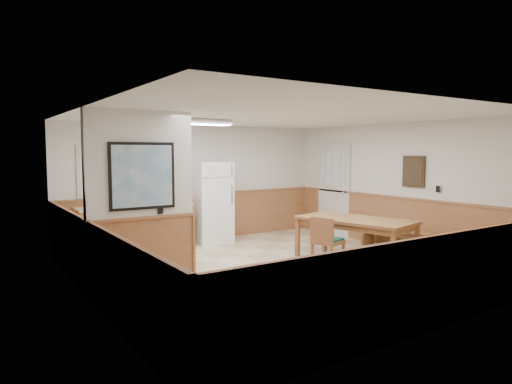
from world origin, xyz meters
TOP-DOWN VIEW (x-y plane):
  - ground at (0.00, 0.00)m, footprint 6.00×6.00m
  - ceiling at (0.00, 0.00)m, footprint 6.00×6.00m
  - back_wall at (0.00, 3.00)m, footprint 6.00×0.02m
  - right_wall at (3.00, 0.00)m, footprint 0.02×6.00m
  - left_wall at (-3.00, 0.00)m, footprint 0.02×6.00m
  - wainscot_back at (0.00, 2.98)m, footprint 6.00×0.04m
  - wainscot_right at (2.98, 0.00)m, footprint 0.04×6.00m
  - wainscot_left at (-2.98, 0.00)m, footprint 0.04×6.00m
  - partition_wall at (-2.25, 0.19)m, footprint 1.50×0.20m
  - kitchen_counter at (-1.21, 2.68)m, footprint 2.20×0.61m
  - exterior_door at (2.96, 1.90)m, footprint 0.07×1.02m
  - kitchen_window at (-2.10, 2.98)m, footprint 0.80×0.04m
  - wall_painting at (2.97, -0.30)m, footprint 0.04×0.50m
  - fluorescent_fixture at (-0.80, 1.30)m, footprint 1.20×0.30m
  - refrigerator at (0.13, 2.63)m, footprint 0.77×0.73m
  - dining_table at (1.50, -0.23)m, footprint 1.45×2.19m
  - dining_bench at (2.71, -0.14)m, footprint 0.36×1.58m
  - dining_chair at (0.71, -0.31)m, footprint 0.69×0.55m
  - fire_extinguisher at (-0.54, 2.68)m, footprint 0.11×0.11m
  - soap_bottle at (-2.33, 2.67)m, footprint 0.07×0.07m

SIDE VIEW (x-z plane):
  - ground at x=0.00m, z-range 0.00..0.00m
  - dining_bench at x=2.71m, z-range 0.12..0.57m
  - kitchen_counter at x=-1.21m, z-range -0.04..0.96m
  - dining_chair at x=0.71m, z-range 0.07..0.92m
  - wainscot_back at x=0.00m, z-range 0.00..1.00m
  - wainscot_right at x=2.98m, z-range 0.00..1.00m
  - wainscot_left at x=-2.98m, z-range 0.00..1.00m
  - dining_table at x=1.50m, z-range 0.29..1.04m
  - refrigerator at x=0.13m, z-range 0.00..1.72m
  - soap_bottle at x=-2.33m, z-range 0.90..1.11m
  - exterior_door at x=2.96m, z-range -0.02..2.13m
  - fire_extinguisher at x=-0.54m, z-range 0.87..1.29m
  - partition_wall at x=-2.25m, z-range -0.02..2.48m
  - back_wall at x=0.00m, z-range 0.00..2.50m
  - right_wall at x=3.00m, z-range 0.00..2.50m
  - left_wall at x=-3.00m, z-range 0.00..2.50m
  - kitchen_window at x=-2.10m, z-range 1.05..2.05m
  - wall_painting at x=2.97m, z-range 1.25..1.85m
  - fluorescent_fixture at x=-0.80m, z-range 2.40..2.49m
  - ceiling at x=0.00m, z-range 2.49..2.51m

